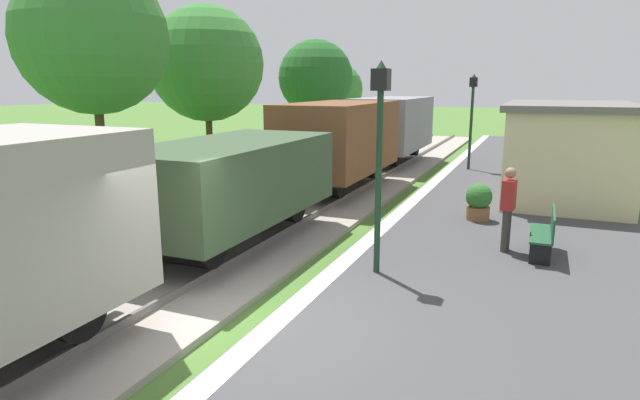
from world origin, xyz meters
TOP-DOWN VIEW (x-y plane):
  - ground_plane at (0.00, 0.00)m, footprint 160.00×160.00m
  - platform_slab at (3.20, 0.00)m, footprint 6.00×60.00m
  - platform_edge_stripe at (0.40, 0.00)m, footprint 0.36×60.00m
  - track_ballast at (-2.40, 0.00)m, footprint 3.80×60.00m
  - rail_near at (-1.68, 0.00)m, footprint 0.07×60.00m
  - rail_far at (-3.12, 0.00)m, footprint 0.07×60.00m
  - freight_train at (-2.40, 6.94)m, footprint 2.50×26.00m
  - station_hut at (4.40, 11.01)m, footprint 3.50×5.80m
  - bench_near_hut at (3.90, 4.80)m, footprint 0.42×1.50m
  - person_waiting at (3.17, 4.85)m, footprint 0.28×0.40m
  - potted_planter at (2.38, 7.20)m, footprint 0.64×0.64m
  - lamp_post_near at (1.12, 2.65)m, footprint 0.28×0.28m
  - lamp_post_far at (1.12, 15.31)m, footprint 0.28×0.28m
  - tree_trackside_mid at (-9.07, 6.56)m, footprint 4.56×4.56m
  - tree_trackside_far at (-9.51, 13.07)m, footprint 4.80×4.80m
  - tree_field_left at (-7.56, 20.16)m, footprint 3.93×3.93m
  - tree_field_distant at (-8.89, 26.82)m, footprint 3.37×3.37m

SIDE VIEW (x-z plane):
  - ground_plane at x=0.00m, z-range 0.00..0.00m
  - track_ballast at x=-2.40m, z-range 0.00..0.12m
  - platform_slab at x=3.20m, z-range 0.00..0.25m
  - rail_near at x=-1.68m, z-range 0.12..0.26m
  - rail_far at x=-3.12m, z-range 0.12..0.26m
  - platform_edge_stripe at x=0.40m, z-range 0.25..0.26m
  - bench_near_hut at x=3.90m, z-range 0.27..1.18m
  - potted_planter at x=2.38m, z-range 0.26..1.18m
  - person_waiting at x=3.17m, z-range 0.33..2.04m
  - freight_train at x=-2.40m, z-range 0.26..2.98m
  - station_hut at x=4.40m, z-range 0.26..3.04m
  - lamp_post_near at x=1.12m, z-range 0.95..4.65m
  - lamp_post_far at x=1.12m, z-range 0.95..4.65m
  - tree_field_distant at x=-8.89m, z-range 0.77..5.70m
  - tree_field_left at x=-7.56m, z-range 0.95..6.81m
  - tree_trackside_far at x=-9.51m, z-range 0.99..7.77m
  - tree_trackside_mid at x=-9.07m, z-range 1.30..8.48m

